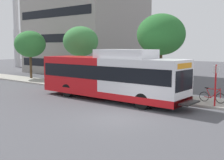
{
  "coord_description": "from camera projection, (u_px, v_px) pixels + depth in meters",
  "views": [
    {
      "loc": [
        -11.84,
        -9.19,
        3.86
      ],
      "look_at": [
        2.89,
        2.81,
        1.6
      ],
      "focal_mm": 45.63,
      "sensor_mm": 36.0,
      "label": 1
    }
  ],
  "objects": [
    {
      "name": "ground_plane",
      "position": [
        30.0,
        100.0,
        20.36
      ],
      "size": [
        120.0,
        120.0,
        0.0
      ],
      "primitive_type": "plane",
      "color": "#4C4C51"
    },
    {
      "name": "sidewalk_curb",
      "position": [
        113.0,
        90.0,
        24.48
      ],
      "size": [
        3.0,
        56.0,
        0.14
      ],
      "primitive_type": "cube",
      "color": "#A8A399",
      "rests_on": "ground"
    },
    {
      "name": "transit_bus",
      "position": [
        110.0,
        76.0,
        20.38
      ],
      "size": [
        2.58,
        12.25,
        3.65
      ],
      "color": "white",
      "rests_on": "ground"
    },
    {
      "name": "bus_stop_sign_pole",
      "position": [
        216.0,
        82.0,
        17.65
      ],
      "size": [
        0.1,
        0.36,
        2.6
      ],
      "color": "red",
      "rests_on": "sidewalk_curb"
    },
    {
      "name": "bicycle_parked",
      "position": [
        212.0,
        96.0,
        18.91
      ],
      "size": [
        0.52,
        1.76,
        1.02
      ],
      "color": "black",
      "rests_on": "sidewalk_curb"
    },
    {
      "name": "street_tree_near_stop",
      "position": [
        161.0,
        35.0,
        21.77
      ],
      "size": [
        3.71,
        3.71,
        6.19
      ],
      "color": "#4C3823",
      "rests_on": "sidewalk_curb"
    },
    {
      "name": "street_tree_mid_block",
      "position": [
        81.0,
        42.0,
        27.9
      ],
      "size": [
        3.45,
        3.45,
        5.66
      ],
      "color": "#4C3823",
      "rests_on": "sidewalk_curb"
    },
    {
      "name": "street_tree_far_block",
      "position": [
        30.0,
        44.0,
        33.07
      ],
      "size": [
        3.59,
        3.59,
        5.5
      ],
      "color": "#4C3823",
      "rests_on": "sidewalk_curb"
    },
    {
      "name": "lattice_comm_tower",
      "position": [
        16.0,
        12.0,
        51.7
      ],
      "size": [
        1.1,
        1.1,
        30.05
      ],
      "color": "#B7B7BC",
      "rests_on": "ground"
    }
  ]
}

